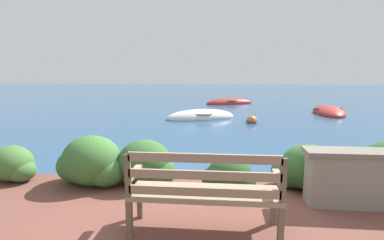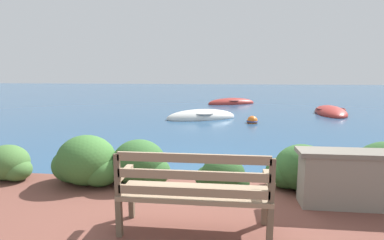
{
  "view_description": "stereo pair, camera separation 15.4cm",
  "coord_description": "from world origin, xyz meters",
  "px_view_note": "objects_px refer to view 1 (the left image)",
  "views": [
    {
      "loc": [
        0.33,
        -4.59,
        1.95
      ],
      "look_at": [
        -0.64,
        5.66,
        0.26
      ],
      "focal_mm": 28.0,
      "sensor_mm": 36.0,
      "label": 1
    },
    {
      "loc": [
        0.48,
        -4.58,
        1.95
      ],
      "look_at": [
        -0.64,
        5.66,
        0.26
      ],
      "focal_mm": 28.0,
      "sensor_mm": 36.0,
      "label": 2
    }
  ],
  "objects_px": {
    "mooring_buoy": "(252,121)",
    "rowboat_far": "(229,103)",
    "rowboat_nearest": "(201,117)",
    "park_bench": "(204,190)",
    "rowboat_mid": "(329,112)"
  },
  "relations": [
    {
      "from": "rowboat_nearest",
      "to": "rowboat_far",
      "type": "bearing_deg",
      "value": 53.46
    },
    {
      "from": "park_bench",
      "to": "rowboat_far",
      "type": "distance_m",
      "value": 14.97
    },
    {
      "from": "rowboat_mid",
      "to": "mooring_buoy",
      "type": "distance_m",
      "value": 4.82
    },
    {
      "from": "park_bench",
      "to": "mooring_buoy",
      "type": "distance_m",
      "value": 8.48
    },
    {
      "from": "park_bench",
      "to": "rowboat_nearest",
      "type": "height_order",
      "value": "park_bench"
    },
    {
      "from": "park_bench",
      "to": "rowboat_far",
      "type": "bearing_deg",
      "value": 88.35
    },
    {
      "from": "rowboat_mid",
      "to": "rowboat_far",
      "type": "bearing_deg",
      "value": 57.13
    },
    {
      "from": "rowboat_far",
      "to": "park_bench",
      "type": "bearing_deg",
      "value": -116.21
    },
    {
      "from": "park_bench",
      "to": "rowboat_mid",
      "type": "bearing_deg",
      "value": 66.43
    },
    {
      "from": "mooring_buoy",
      "to": "rowboat_far",
      "type": "bearing_deg",
      "value": 95.69
    },
    {
      "from": "park_bench",
      "to": "rowboat_mid",
      "type": "relative_size",
      "value": 0.51
    },
    {
      "from": "rowboat_mid",
      "to": "mooring_buoy",
      "type": "xyz_separation_m",
      "value": [
        -3.82,
        -2.95,
        0.02
      ]
    },
    {
      "from": "park_bench",
      "to": "rowboat_nearest",
      "type": "bearing_deg",
      "value": 95.05
    },
    {
      "from": "park_bench",
      "to": "rowboat_mid",
      "type": "xyz_separation_m",
      "value": [
        5.18,
        11.3,
        -0.65
      ]
    },
    {
      "from": "rowboat_nearest",
      "to": "park_bench",
      "type": "bearing_deg",
      "value": -109.4
    }
  ]
}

